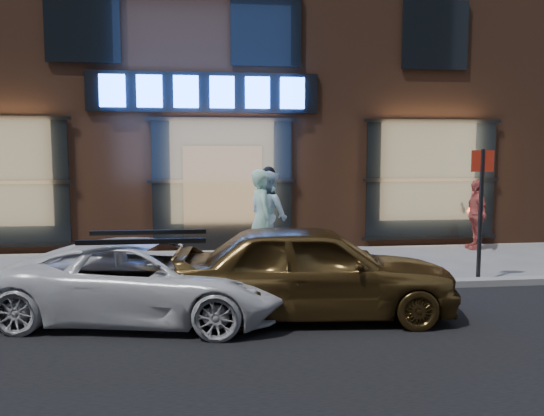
{
  "coord_description": "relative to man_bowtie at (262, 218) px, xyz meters",
  "views": [
    {
      "loc": [
        -0.33,
        -8.27,
        2.2
      ],
      "look_at": [
        0.86,
        1.6,
        1.2
      ],
      "focal_mm": 35.0,
      "sensor_mm": 36.0,
      "label": 1
    }
  ],
  "objects": [
    {
      "name": "gold_sedan",
      "position": [
        0.36,
        -3.47,
        -0.31
      ],
      "size": [
        3.9,
        1.82,
        1.29
      ],
      "primitive_type": "imported",
      "rotation": [
        0.0,
        0.0,
        1.49
      ],
      "color": "brown",
      "rests_on": "ground"
    },
    {
      "name": "curb",
      "position": [
        -0.72,
        -2.15,
        -0.89
      ],
      "size": [
        60.0,
        0.25,
        0.12
      ],
      "primitive_type": "cube",
      "color": "gray",
      "rests_on": "ground"
    },
    {
      "name": "man_cap",
      "position": [
        0.21,
        0.63,
        -0.02
      ],
      "size": [
        1.04,
        1.13,
        1.87
      ],
      "primitive_type": "imported",
      "rotation": [
        0.0,
        0.0,
        2.04
      ],
      "color": "white",
      "rests_on": "ground"
    },
    {
      "name": "sign_post",
      "position": [
        3.58,
        -1.89,
        0.44
      ],
      "size": [
        0.36,
        0.13,
        2.3
      ],
      "rotation": [
        0.0,
        0.0,
        -0.27
      ],
      "color": "#262628",
      "rests_on": "ground"
    },
    {
      "name": "storefront_building",
      "position": [
        -0.72,
        5.84,
        4.19
      ],
      "size": [
        30.2,
        8.28,
        10.3
      ],
      "color": "#54301E",
      "rests_on": "ground"
    },
    {
      "name": "passerby",
      "position": [
        5.14,
        1.19,
        -0.14
      ],
      "size": [
        0.48,
        0.98,
        1.62
      ],
      "primitive_type": "imported",
      "rotation": [
        0.0,
        0.0,
        -1.66
      ],
      "color": "#CD5B54",
      "rests_on": "ground"
    },
    {
      "name": "white_suv",
      "position": [
        -1.88,
        -3.31,
        -0.42
      ],
      "size": [
        4.13,
        2.51,
        1.07
      ],
      "primitive_type": "imported",
      "rotation": [
        0.0,
        0.0,
        1.37
      ],
      "color": "silver",
      "rests_on": "ground"
    },
    {
      "name": "ground",
      "position": [
        -0.72,
        -2.15,
        -0.95
      ],
      "size": [
        90.0,
        90.0,
        0.0
      ],
      "primitive_type": "plane",
      "color": "slate",
      "rests_on": "ground"
    },
    {
      "name": "man_bowtie",
      "position": [
        0.0,
        0.0,
        0.0
      ],
      "size": [
        0.56,
        0.76,
        1.91
      ],
      "primitive_type": "imported",
      "rotation": [
        0.0,
        0.0,
        1.72
      ],
      "color": "#A4D8BB",
      "rests_on": "ground"
    }
  ]
}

